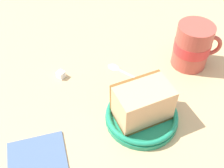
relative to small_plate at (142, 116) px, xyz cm
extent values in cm
cube|color=tan|center=(8.46, 2.54, -2.15)|extent=(124.32, 124.32, 2.25)
cylinder|color=#1E8C66|center=(0.00, 0.00, -0.47)|extent=(13.67, 13.67, 1.12)
torus|color=#1E8C66|center=(0.00, 0.00, 0.57)|extent=(13.52, 13.52, 0.95)
cube|color=brown|center=(0.00, 0.00, 0.39)|extent=(6.09, 9.95, 0.60)
cube|color=#EAB27F|center=(0.00, 0.00, 3.89)|extent=(6.09, 9.95, 6.40)
cube|color=brown|center=(3.30, 0.03, 3.89)|extent=(0.69, 9.90, 6.40)
cylinder|color=#BF4C3F|center=(9.90, -17.27, 4.03)|extent=(7.79, 7.79, 10.12)
cylinder|color=red|center=(9.90, -17.27, 4.01)|extent=(7.95, 7.95, 2.42)
cylinder|color=black|center=(9.90, -17.27, 7.65)|extent=(6.86, 6.86, 0.40)
torus|color=#BF4C3F|center=(8.22, -20.79, 4.03)|extent=(3.12, 5.22, 5.35)
ellipsoid|color=silver|center=(15.33, -1.11, -0.63)|extent=(3.60, 3.24, 0.80)
cylinder|color=silver|center=(10.08, -4.19, -0.78)|extent=(8.16, 5.07, 0.50)
cube|color=slate|center=(-1.65, 20.26, -0.73)|extent=(12.72, 11.23, 0.60)
cube|color=white|center=(17.14, 10.71, -0.26)|extent=(2.11, 2.11, 1.53)
camera|label=1|loc=(-26.63, 17.72, 41.74)|focal=44.37mm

